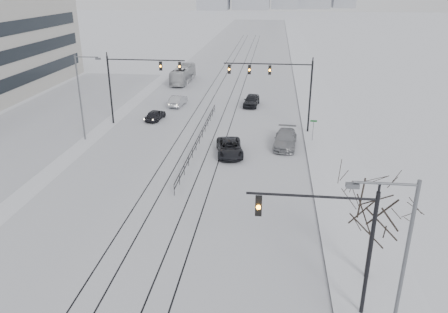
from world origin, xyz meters
TOP-DOWN VIEW (x-y plane):
  - road at (0.00, 60.00)m, footprint 22.00×260.00m
  - sidewalk_east at (13.50, 60.00)m, footprint 5.00×260.00m
  - curb at (11.05, 60.00)m, footprint 0.10×260.00m
  - parking_strip at (-20.00, 35.00)m, footprint 14.00×60.00m
  - tram_rails at (-0.00, 40.00)m, footprint 5.30×180.00m
  - traffic_mast_near at (10.79, 6.00)m, footprint 6.10×0.37m
  - traffic_mast_ne at (8.15, 34.99)m, footprint 9.60×0.37m
  - traffic_mast_nw at (-8.52, 36.00)m, footprint 9.10×0.37m
  - street_light_east at (12.70, 3.00)m, footprint 2.73×0.25m
  - street_light_west at (-12.20, 30.00)m, footprint 2.73×0.25m
  - bare_tree at (13.20, 9.00)m, footprint 4.40×4.40m
  - median_fence at (0.00, 30.00)m, footprint 0.06×24.00m
  - street_sign at (11.80, 32.00)m, footprint 0.70×0.06m
  - sedan_sb_inner at (-6.76, 37.72)m, footprint 2.04×4.00m
  - sedan_sb_outer at (-5.42, 44.49)m, footprint 1.97×4.52m
  - sedan_nb_front at (3.45, 27.28)m, footprint 3.28×5.58m
  - sedan_nb_right at (8.91, 30.16)m, footprint 2.67×5.60m
  - sedan_nb_far at (4.57, 45.55)m, footprint 2.29×4.78m
  - box_truck at (-7.65, 59.11)m, footprint 2.57×9.81m

SIDE VIEW (x-z plane):
  - road at x=0.00m, z-range 0.00..0.02m
  - parking_strip at x=-20.00m, z-range 0.00..0.03m
  - tram_rails at x=0.00m, z-range 0.02..0.03m
  - curb at x=11.05m, z-range 0.00..0.12m
  - sidewalk_east at x=13.50m, z-range 0.00..0.16m
  - median_fence at x=0.00m, z-range 0.03..1.03m
  - sedan_sb_inner at x=-6.76m, z-range 0.00..1.31m
  - sedan_sb_outer at x=-5.42m, z-range 0.00..1.45m
  - sedan_nb_front at x=3.45m, z-range 0.00..1.46m
  - sedan_nb_far at x=4.57m, z-range 0.00..1.58m
  - sedan_nb_right at x=8.91m, z-range 0.00..1.58m
  - box_truck at x=-7.65m, z-range 0.00..2.71m
  - street_sign at x=11.80m, z-range 0.41..2.81m
  - bare_tree at x=13.20m, z-range 1.44..7.54m
  - traffic_mast_near at x=10.79m, z-range 1.06..8.06m
  - street_light_east at x=12.70m, z-range 0.71..9.71m
  - street_light_west at x=-12.20m, z-range 0.71..9.71m
  - traffic_mast_nw at x=-8.52m, z-range 1.57..9.57m
  - traffic_mast_ne at x=8.15m, z-range 1.76..9.76m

